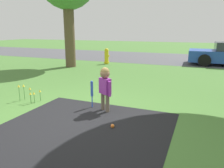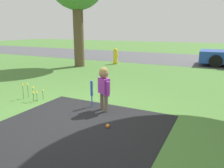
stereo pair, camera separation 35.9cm
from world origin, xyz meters
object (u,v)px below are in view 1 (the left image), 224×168
baseball_bat (92,90)px  fire_hydrant (107,56)px  child (105,83)px  sports_ball (113,126)px

baseball_bat → fire_hydrant: size_ratio=0.78×
child → baseball_bat: size_ratio=1.54×
child → fire_hydrant: (-2.79, 6.37, -0.24)m
child → sports_ball: child is taller
sports_ball → fire_hydrant: bearing=114.7°
baseball_bat → fire_hydrant: (-2.41, 6.27, -0.01)m
child → sports_ball: size_ratio=13.65×
sports_ball → baseball_bat: bearing=135.7°
child → baseball_bat: (-0.38, 0.10, -0.23)m
fire_hydrant → sports_ball: bearing=-65.3°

